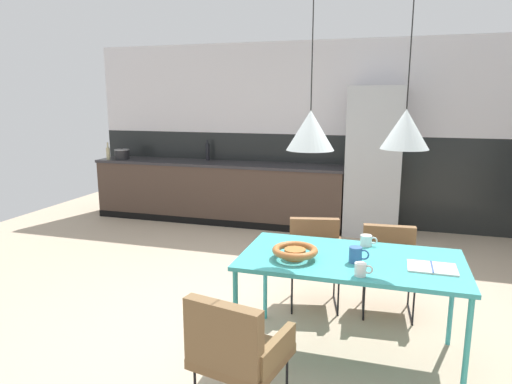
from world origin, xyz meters
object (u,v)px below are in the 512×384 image
at_px(mug_white_ceramic, 361,269).
at_px(refrigerator_column, 374,162).
at_px(open_book, 432,268).
at_px(mug_short_terracotta, 356,255).
at_px(mug_dark_espresso, 367,240).
at_px(cooking_pot, 122,154).
at_px(bottle_spice_small, 208,152).
at_px(fruit_bowl, 295,251).
at_px(dining_table, 351,264).
at_px(bottle_oil_tall, 108,153).
at_px(armchair_facing_counter, 235,346).
at_px(armchair_by_stool, 389,258).
at_px(armchair_corner_seat, 315,250).
at_px(pendant_lamp_over_table_near, 310,130).
at_px(pendant_lamp_over_table_far, 405,129).

bearing_deg(mug_white_ceramic, refrigerator_column, 91.42).
bearing_deg(open_book, mug_short_terracotta, -176.76).
bearing_deg(mug_short_terracotta, mug_dark_espresso, 82.97).
relative_size(cooking_pot, bottle_spice_small, 0.73).
bearing_deg(cooking_pot, fruit_bowl, -43.13).
distance_m(dining_table, open_book, 0.54).
bearing_deg(bottle_oil_tall, refrigerator_column, 2.81).
bearing_deg(armchair_facing_counter, bottle_spice_small, 126.09).
relative_size(fruit_bowl, mug_white_ceramic, 2.74).
height_order(dining_table, armchair_by_stool, dining_table).
bearing_deg(armchair_corner_seat, fruit_bowl, 78.61).
bearing_deg(bottle_oil_tall, mug_dark_espresso, -33.42).
relative_size(armchair_by_stool, fruit_bowl, 2.31).
bearing_deg(dining_table, refrigerator_column, 89.97).
bearing_deg(cooking_pot, mug_white_ceramic, -41.16).
bearing_deg(pendant_lamp_over_table_near, cooking_pot, 138.49).
distance_m(bottle_oil_tall, pendant_lamp_over_table_near, 4.87).
bearing_deg(open_book, pendant_lamp_over_table_near, 176.82).
bearing_deg(refrigerator_column, dining_table, -90.03).
bearing_deg(armchair_corner_seat, mug_short_terracotta, 102.96).
distance_m(armchair_facing_counter, mug_short_terracotta, 1.07).
bearing_deg(mug_white_ceramic, armchair_corner_seat, 112.75).
bearing_deg(mug_white_ceramic, armchair_facing_counter, -136.09).
distance_m(armchair_facing_counter, pendant_lamp_over_table_far, 1.72).
bearing_deg(pendant_lamp_over_table_near, mug_white_ceramic, -37.92).
bearing_deg(refrigerator_column, bottle_oil_tall, -177.19).
xyz_separation_m(open_book, mug_dark_espresso, (-0.44, 0.36, 0.03)).
relative_size(armchair_corner_seat, fruit_bowl, 2.39).
distance_m(open_book, cooking_pot, 5.44).
xyz_separation_m(mug_dark_espresso, cooking_pot, (-3.96, 2.83, 0.19)).
height_order(bottle_oil_tall, bottle_spice_small, bottle_spice_small).
xyz_separation_m(armchair_by_stool, open_book, (0.27, -0.92, 0.29)).
bearing_deg(mug_short_terracotta, armchair_corner_seat, 115.29).
height_order(open_book, pendant_lamp_over_table_far, pendant_lamp_over_table_far).
xyz_separation_m(refrigerator_column, pendant_lamp_over_table_near, (-0.31, -3.25, 0.63)).
distance_m(dining_table, mug_dark_espresso, 0.33).
relative_size(armchair_corner_seat, pendant_lamp_over_table_near, 0.69).
bearing_deg(dining_table, mug_white_ceramic, -74.27).
bearing_deg(pendant_lamp_over_table_near, armchair_facing_counter, -104.37).
relative_size(armchair_by_stool, cooking_pot, 3.18).
relative_size(armchair_corner_seat, mug_short_terracotta, 5.59).
height_order(armchair_facing_counter, mug_short_terracotta, mug_short_terracotta).
xyz_separation_m(refrigerator_column, open_book, (0.53, -3.30, -0.25)).
xyz_separation_m(dining_table, cooking_pot, (-3.87, 3.14, 0.28)).
bearing_deg(cooking_pot, armchair_corner_seat, -33.66).
distance_m(bottle_oil_tall, pendant_lamp_over_table_far, 5.35).
xyz_separation_m(armchair_facing_counter, cooking_pot, (-3.32, 4.07, 0.49)).
height_order(fruit_bowl, mug_dark_espresso, fruit_bowl).
bearing_deg(armchair_by_stool, pendant_lamp_over_table_far, 89.19).
xyz_separation_m(open_book, mug_white_ceramic, (-0.44, -0.26, 0.04)).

